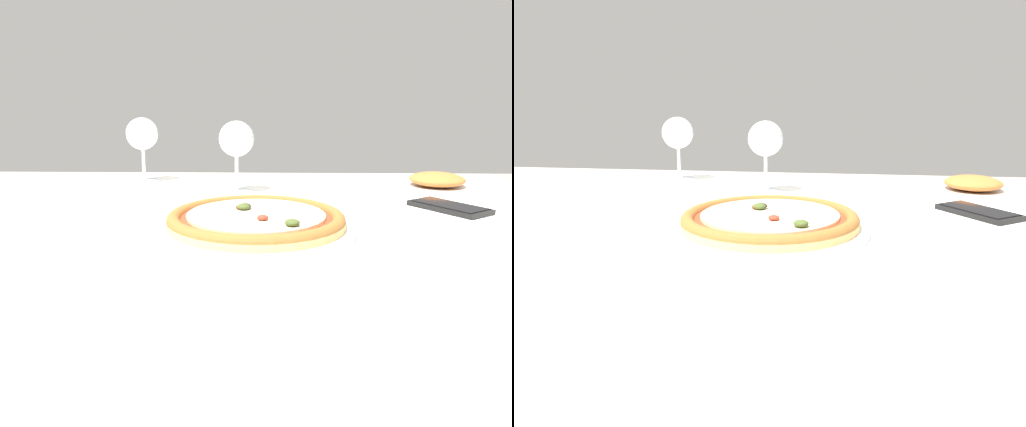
# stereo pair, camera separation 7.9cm
# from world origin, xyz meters

# --- Properties ---
(dining_table) EXTENTS (1.42, 1.18, 0.72)m
(dining_table) POSITION_xyz_m (0.00, 0.00, 0.65)
(dining_table) COLOR #997047
(dining_table) RESTS_ON ground_plane
(pizza_plate) EXTENTS (0.32, 0.32, 0.04)m
(pizza_plate) POSITION_xyz_m (0.09, 0.01, 0.74)
(pizza_plate) COLOR white
(pizza_plate) RESTS_ON dining_table
(wine_glass_far_left) EXTENTS (0.08, 0.08, 0.16)m
(wine_glass_far_left) POSITION_xyz_m (0.04, 0.33, 0.83)
(wine_glass_far_left) COLOR silver
(wine_glass_far_left) RESTS_ON dining_table
(wine_glass_far_right) EXTENTS (0.08, 0.08, 0.16)m
(wine_glass_far_right) POSITION_xyz_m (-0.19, 0.46, 0.83)
(wine_glass_far_right) COLOR silver
(wine_glass_far_right) RESTS_ON dining_table
(cell_phone) EXTENTS (0.14, 0.16, 0.01)m
(cell_phone) POSITION_xyz_m (0.46, 0.17, 0.73)
(cell_phone) COLOR black
(cell_phone) RESTS_ON dining_table
(side_plate) EXTENTS (0.21, 0.21, 0.04)m
(side_plate) POSITION_xyz_m (0.49, 0.36, 0.74)
(side_plate) COLOR white
(side_plate) RESTS_ON dining_table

